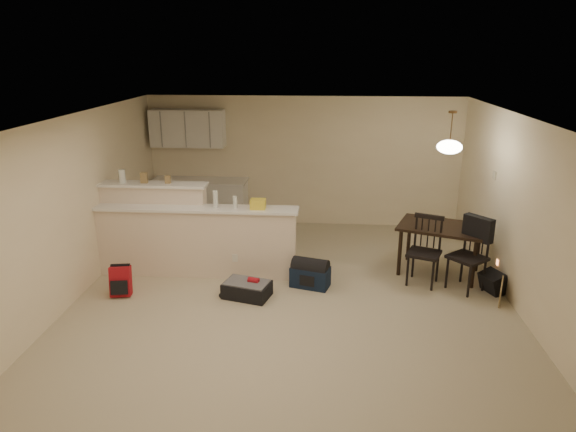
# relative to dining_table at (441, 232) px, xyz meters

# --- Properties ---
(room) EXTENTS (7.00, 7.02, 2.50)m
(room) POSITION_rel_dining_table_xyz_m (-2.20, -1.24, 0.57)
(room) COLOR #BCAF91
(room) RESTS_ON ground
(breakfast_bar) EXTENTS (3.08, 0.58, 1.39)m
(breakfast_bar) POSITION_rel_dining_table_xyz_m (-3.96, -0.26, -0.07)
(breakfast_bar) COLOR beige
(breakfast_bar) RESTS_ON ground
(upper_cabinets) EXTENTS (1.40, 0.34, 0.70)m
(upper_cabinets) POSITION_rel_dining_table_xyz_m (-4.40, 2.08, 1.22)
(upper_cabinets) COLOR white
(upper_cabinets) RESTS_ON room
(kitchen_counter) EXTENTS (1.80, 0.60, 0.90)m
(kitchen_counter) POSITION_rel_dining_table_xyz_m (-4.20, 1.95, -0.23)
(kitchen_counter) COLOR white
(kitchen_counter) RESTS_ON ground
(thermostat) EXTENTS (0.02, 0.12, 0.12)m
(thermostat) POSITION_rel_dining_table_xyz_m (0.78, 0.31, 0.82)
(thermostat) COLOR beige
(thermostat) RESTS_ON room
(jar) EXTENTS (0.10, 0.10, 0.20)m
(jar) POSITION_rel_dining_table_xyz_m (-4.86, -0.12, 0.81)
(jar) COLOR silver
(jar) RESTS_ON breakfast_bar
(cereal_box) EXTENTS (0.10, 0.07, 0.16)m
(cereal_box) POSITION_rel_dining_table_xyz_m (-4.52, -0.12, 0.79)
(cereal_box) COLOR olive
(cereal_box) RESTS_ON breakfast_bar
(small_box) EXTENTS (0.08, 0.06, 0.12)m
(small_box) POSITION_rel_dining_table_xyz_m (-4.15, -0.12, 0.77)
(small_box) COLOR olive
(small_box) RESTS_ON breakfast_bar
(bottle_a) EXTENTS (0.07, 0.07, 0.26)m
(bottle_a) POSITION_rel_dining_table_xyz_m (-3.39, -0.34, 0.54)
(bottle_a) COLOR silver
(bottle_a) RESTS_ON breakfast_bar
(bottle_b) EXTENTS (0.06, 0.06, 0.18)m
(bottle_b) POSITION_rel_dining_table_xyz_m (-3.10, -0.34, 0.50)
(bottle_b) COLOR silver
(bottle_b) RESTS_ON breakfast_bar
(bag_lump) EXTENTS (0.22, 0.18, 0.14)m
(bag_lump) POSITION_rel_dining_table_xyz_m (-2.76, -0.34, 0.48)
(bag_lump) COLOR olive
(bag_lump) RESTS_ON breakfast_bar
(dining_table) EXTENTS (1.45, 1.21, 0.78)m
(dining_table) POSITION_rel_dining_table_xyz_m (0.00, 0.00, 0.00)
(dining_table) COLOR black
(dining_table) RESTS_ON ground
(pendant_lamp) EXTENTS (0.36, 0.36, 0.62)m
(pendant_lamp) POSITION_rel_dining_table_xyz_m (-0.00, 0.00, 1.31)
(pendant_lamp) COLOR brown
(pendant_lamp) RESTS_ON room
(dining_chair_near) EXTENTS (0.58, 0.57, 1.02)m
(dining_chair_near) POSITION_rel_dining_table_xyz_m (-0.31, -0.41, -0.17)
(dining_chair_near) COLOR black
(dining_chair_near) RESTS_ON ground
(dining_chair_far) EXTENTS (0.63, 0.63, 1.05)m
(dining_chair_far) POSITION_rel_dining_table_xyz_m (0.27, -0.56, -0.16)
(dining_chair_far) COLOR black
(dining_chair_far) RESTS_ON ground
(suitcase) EXTENTS (0.72, 0.56, 0.21)m
(suitcase) POSITION_rel_dining_table_xyz_m (-2.84, -1.03, -0.58)
(suitcase) COLOR black
(suitcase) RESTS_ON ground
(red_backpack) EXTENTS (0.31, 0.22, 0.42)m
(red_backpack) POSITION_rel_dining_table_xyz_m (-4.63, -1.10, -0.47)
(red_backpack) COLOR #AC131D
(red_backpack) RESTS_ON ground
(navy_duffel) EXTENTS (0.61, 0.44, 0.30)m
(navy_duffel) POSITION_rel_dining_table_xyz_m (-1.97, -0.63, -0.53)
(navy_duffel) COLOR #101D34
(navy_duffel) RESTS_ON ground
(black_daypack) EXTENTS (0.35, 0.40, 0.30)m
(black_daypack) POSITION_rel_dining_table_xyz_m (0.65, -0.63, -0.53)
(black_daypack) COLOR black
(black_daypack) RESTS_ON ground
(cardboard_sheet) EXTENTS (0.16, 0.38, 0.31)m
(cardboard_sheet) POSITION_rel_dining_table_xyz_m (0.65, -0.96, -0.53)
(cardboard_sheet) COLOR olive
(cardboard_sheet) RESTS_ON ground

